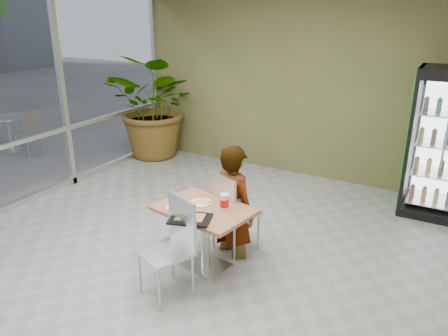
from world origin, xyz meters
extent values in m
plane|color=gray|center=(0.00, 0.00, 0.00)|extent=(7.00, 7.00, 0.00)
cube|color=#A06744|center=(0.29, 0.11, 0.73)|extent=(1.11, 0.86, 0.04)
cylinder|color=silver|center=(0.29, 0.11, 0.35)|extent=(0.10, 0.10, 0.71)
cube|color=silver|center=(0.29, 0.11, 0.02)|extent=(0.56, 0.48, 0.04)
cube|color=silver|center=(0.39, 0.65, 0.48)|extent=(0.58, 0.58, 0.03)
cube|color=silver|center=(0.32, 0.45, 0.75)|extent=(0.44, 0.19, 0.54)
cylinder|color=silver|center=(0.64, 0.76, 0.24)|extent=(0.03, 0.03, 0.48)
cylinder|color=silver|center=(0.28, 0.90, 0.24)|extent=(0.03, 0.03, 0.48)
cylinder|color=silver|center=(0.51, 0.40, 0.24)|extent=(0.03, 0.03, 0.48)
cylinder|color=silver|center=(0.14, 0.53, 0.24)|extent=(0.03, 0.03, 0.48)
cube|color=silver|center=(0.20, -0.50, 0.49)|extent=(0.59, 0.59, 0.03)
cube|color=silver|center=(0.28, -0.30, 0.76)|extent=(0.44, 0.20, 0.54)
cylinder|color=silver|center=(-0.05, -0.61, 0.24)|extent=(0.03, 0.03, 0.49)
cylinder|color=silver|center=(0.31, -0.75, 0.24)|extent=(0.03, 0.03, 0.49)
cylinder|color=silver|center=(0.09, -0.25, 0.24)|extent=(0.03, 0.03, 0.49)
cylinder|color=silver|center=(0.46, -0.39, 0.24)|extent=(0.03, 0.03, 0.49)
imported|color=black|center=(0.39, 0.60, 0.52)|extent=(0.70, 0.58, 1.64)
cylinder|color=silver|center=(0.19, 0.19, 0.76)|extent=(0.24, 0.24, 0.01)
cylinder|color=silver|center=(0.49, 0.19, 0.83)|extent=(0.09, 0.09, 0.16)
cylinder|color=red|center=(0.49, 0.19, 0.83)|extent=(0.10, 0.10, 0.09)
cylinder|color=silver|center=(0.49, 0.19, 0.92)|extent=(0.10, 0.10, 0.01)
cube|color=silver|center=(0.01, -0.05, 0.76)|extent=(0.22, 0.22, 0.02)
cube|color=black|center=(0.32, -0.20, 0.76)|extent=(0.49, 0.42, 0.02)
cube|color=black|center=(2.40, 2.93, 1.03)|extent=(0.94, 0.74, 2.06)
cube|color=#179718|center=(1.93, 2.93, 1.03)|extent=(0.02, 0.71, 2.02)
cube|color=white|center=(2.40, 2.58, 1.05)|extent=(0.74, 0.02, 1.65)
imported|color=#275E25|center=(-2.63, 3.03, 1.00)|extent=(1.86, 1.62, 2.01)
camera|label=1|loc=(2.60, -3.49, 2.79)|focal=35.00mm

